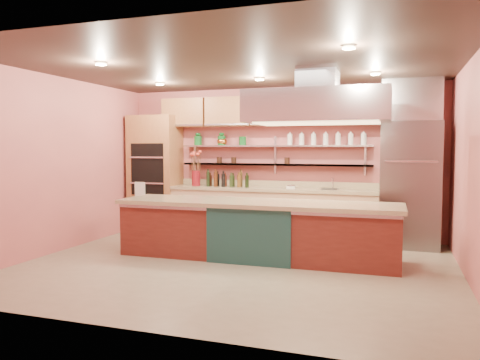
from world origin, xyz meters
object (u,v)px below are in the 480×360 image
(refrigerator, at_px, (410,185))
(island, at_px, (256,230))
(kitchen_scale, at_px, (291,186))
(copper_kettle, at_px, (223,141))
(flower_vase, at_px, (196,178))
(green_canister, at_px, (243,141))

(refrigerator, xyz_separation_m, island, (-2.20, -1.60, -0.62))
(kitchen_scale, xyz_separation_m, copper_kettle, (-1.41, 0.22, 0.81))
(flower_vase, height_order, green_canister, green_canister)
(kitchen_scale, bearing_deg, refrigerator, 20.01)
(refrigerator, bearing_deg, flower_vase, 179.85)
(island, xyz_separation_m, green_canister, (-0.82, 1.83, 1.36))
(refrigerator, relative_size, kitchen_scale, 13.58)
(copper_kettle, bearing_deg, island, -56.07)
(flower_vase, relative_size, green_canister, 1.81)
(flower_vase, bearing_deg, copper_kettle, 25.18)
(island, xyz_separation_m, kitchen_scale, (0.18, 1.61, 0.54))
(refrigerator, distance_m, green_canister, 3.12)
(kitchen_scale, relative_size, copper_kettle, 0.86)
(island, height_order, flower_vase, flower_vase)
(kitchen_scale, relative_size, green_canister, 0.95)
(refrigerator, bearing_deg, kitchen_scale, 179.72)
(flower_vase, distance_m, kitchen_scale, 1.88)
(island, xyz_separation_m, flower_vase, (-1.70, 1.61, 0.65))
(refrigerator, xyz_separation_m, copper_kettle, (-3.43, 0.23, 0.74))
(flower_vase, distance_m, copper_kettle, 0.88)
(copper_kettle, bearing_deg, green_canister, 0.00)
(green_canister, bearing_deg, copper_kettle, 180.00)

